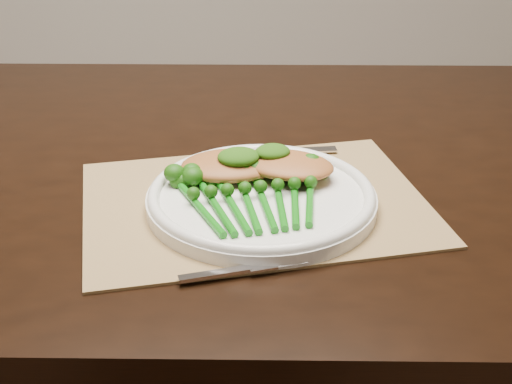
{
  "coord_description": "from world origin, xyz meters",
  "views": [
    {
      "loc": [
        -0.02,
        -1.03,
        1.19
      ],
      "look_at": [
        0.08,
        -0.24,
        0.78
      ],
      "focal_mm": 50.0,
      "sensor_mm": 36.0,
      "label": 1
    }
  ],
  "objects": [
    {
      "name": "knife",
      "position": [
        0.1,
        -0.08,
        0.76
      ],
      "size": [
        0.2,
        0.02,
        0.01
      ],
      "rotation": [
        0.0,
        0.0,
        -0.03
      ],
      "color": "silver",
      "rests_on": "placemat"
    },
    {
      "name": "chicken_fillet_right",
      "position": [
        0.13,
        -0.19,
        0.79
      ],
      "size": [
        0.15,
        0.13,
        0.02
      ],
      "primitive_type": "ellipsoid",
      "rotation": [
        0.0,
        0.0,
        -0.45
      ],
      "color": "#AE6732",
      "rests_on": "dinner_plate"
    },
    {
      "name": "dining_table",
      "position": [
        0.02,
        -0.06,
        0.38
      ],
      "size": [
        1.71,
        1.12,
        0.75
      ],
      "rotation": [
        0.0,
        0.0,
        -0.14
      ],
      "color": "black",
      "rests_on": "ground"
    },
    {
      "name": "chicken_fillet_left",
      "position": [
        0.05,
        -0.17,
        0.78
      ],
      "size": [
        0.14,
        0.1,
        0.03
      ],
      "primitive_type": "ellipsoid",
      "rotation": [
        0.0,
        0.0,
        -0.02
      ],
      "color": "#AE6732",
      "rests_on": "dinner_plate"
    },
    {
      "name": "dinner_plate",
      "position": [
        0.09,
        -0.23,
        0.77
      ],
      "size": [
        0.29,
        0.29,
        0.03
      ],
      "color": "white",
      "rests_on": "placemat"
    },
    {
      "name": "fork",
      "position": [
        0.06,
        -0.38,
        0.76
      ],
      "size": [
        0.15,
        0.04,
        0.0
      ],
      "rotation": [
        0.0,
        0.0,
        0.15
      ],
      "color": "silver",
      "rests_on": "placemat"
    },
    {
      "name": "pesto_dollop_right",
      "position": [
        0.11,
        -0.18,
        0.8
      ],
      "size": [
        0.05,
        0.04,
        0.02
      ],
      "primitive_type": "ellipsoid",
      "color": "#184009",
      "rests_on": "chicken_fillet_right"
    },
    {
      "name": "pesto_dollop_left",
      "position": [
        0.06,
        -0.18,
        0.8
      ],
      "size": [
        0.06,
        0.05,
        0.02
      ],
      "primitive_type": "ellipsoid",
      "color": "#184009",
      "rests_on": "chicken_fillet_left"
    },
    {
      "name": "placemat",
      "position": [
        0.08,
        -0.22,
        0.75
      ],
      "size": [
        0.46,
        0.35,
        0.0
      ],
      "primitive_type": "cube",
      "rotation": [
        0.0,
        0.0,
        0.08
      ],
      "color": "#98794D",
      "rests_on": "dining_table"
    },
    {
      "name": "broccolini_bundle",
      "position": [
        0.08,
        -0.26,
        0.78
      ],
      "size": [
        0.18,
        0.19,
        0.04
      ],
      "rotation": [
        0.0,
        0.0,
        0.09
      ],
      "color": "#0E680D",
      "rests_on": "dinner_plate"
    }
  ]
}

